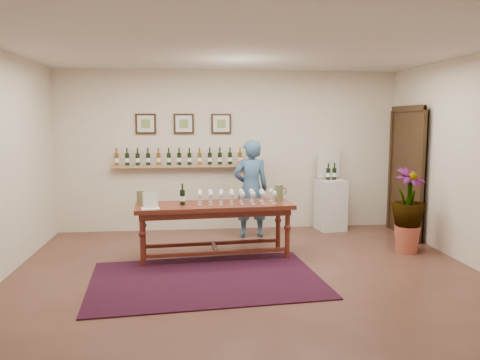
{
  "coord_description": "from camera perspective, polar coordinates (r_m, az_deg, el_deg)",
  "views": [
    {
      "loc": [
        -0.7,
        -5.73,
        1.95
      ],
      "look_at": [
        0.0,
        0.8,
        1.1
      ],
      "focal_mm": 35.0,
      "sensor_mm": 36.0,
      "label": 1
    }
  ],
  "objects": [
    {
      "name": "potted_plant",
      "position": [
        7.28,
        19.81,
        -3.49
      ],
      "size": [
        0.77,
        0.77,
        1.08
      ],
      "rotation": [
        0.0,
        0.0,
        0.47
      ],
      "color": "#A54B37",
      "rests_on": "ground"
    },
    {
      "name": "rug",
      "position": [
        5.86,
        -4.14,
        -11.99
      ],
      "size": [
        2.93,
        2.09,
        0.01
      ],
      "primitive_type": "cube",
      "rotation": [
        0.0,
        0.0,
        0.09
      ],
      "color": "#410B14",
      "rests_on": "ground"
    },
    {
      "name": "pitcher_right",
      "position": [
        6.81,
        4.73,
        -1.55
      ],
      "size": [
        0.18,
        0.18,
        0.24
      ],
      "primitive_type": null,
      "rotation": [
        0.0,
        0.0,
        0.22
      ],
      "color": "#5F653F",
      "rests_on": "tasting_table"
    },
    {
      "name": "table_glasses",
      "position": [
        6.62,
        -0.41,
        -2.0
      ],
      "size": [
        1.38,
        0.36,
        0.19
      ],
      "primitive_type": null,
      "rotation": [
        0.0,
        0.0,
        -0.03
      ],
      "color": "silver",
      "rests_on": "tasting_table"
    },
    {
      "name": "room_shell",
      "position": [
        8.14,
        14.14,
        1.29
      ],
      "size": [
        6.0,
        6.0,
        6.0
      ],
      "color": "beige",
      "rests_on": "ground"
    },
    {
      "name": "info_sign",
      "position": [
        8.47,
        10.76,
        2.07
      ],
      "size": [
        0.42,
        0.1,
        0.58
      ],
      "primitive_type": "cube",
      "rotation": [
        0.0,
        0.0,
        0.18
      ],
      "color": "silver",
      "rests_on": "display_pedestal"
    },
    {
      "name": "pedestal_bottles",
      "position": [
        8.37,
        11.06,
        0.92
      ],
      "size": [
        0.28,
        0.12,
        0.27
      ],
      "primitive_type": null,
      "rotation": [
        0.0,
        0.0,
        0.18
      ],
      "color": "black",
      "rests_on": "display_pedestal"
    },
    {
      "name": "table_bottles",
      "position": [
        6.54,
        -7.02,
        -1.79
      ],
      "size": [
        0.26,
        0.15,
        0.28
      ],
      "primitive_type": null,
      "rotation": [
        0.0,
        0.0,
        -0.03
      ],
      "color": "black",
      "rests_on": "tasting_table"
    },
    {
      "name": "menu_card",
      "position": [
        6.34,
        -10.87,
        -2.43
      ],
      "size": [
        0.27,
        0.22,
        0.22
      ],
      "primitive_type": "cube",
      "rotation": [
        0.0,
        0.0,
        0.2
      ],
      "color": "silver",
      "rests_on": "tasting_table"
    },
    {
      "name": "pitcher_left",
      "position": [
        6.62,
        -12.03,
        -2.12
      ],
      "size": [
        0.15,
        0.15,
        0.2
      ],
      "primitive_type": null,
      "rotation": [
        0.0,
        0.0,
        0.2
      ],
      "color": "#5F653F",
      "rests_on": "tasting_table"
    },
    {
      "name": "ground",
      "position": [
        6.09,
        0.82,
        -11.28
      ],
      "size": [
        6.0,
        6.0,
        0.0
      ],
      "primitive_type": "plane",
      "color": "#4C2A21",
      "rests_on": "ground"
    },
    {
      "name": "tasting_table",
      "position": [
        6.6,
        -3.13,
        -3.9
      ],
      "size": [
        2.24,
        0.86,
        0.78
      ],
      "rotation": [
        0.0,
        0.0,
        0.08
      ],
      "color": "#4C1813",
      "rests_on": "ground"
    },
    {
      "name": "display_pedestal",
      "position": [
        8.47,
        10.97,
        -2.98
      ],
      "size": [
        0.52,
        0.52,
        0.9
      ],
      "primitive_type": "cube",
      "rotation": [
        0.0,
        0.0,
        0.18
      ],
      "color": "silver",
      "rests_on": "ground"
    },
    {
      "name": "person",
      "position": [
        7.75,
        1.33,
        -1.07
      ],
      "size": [
        0.61,
        0.42,
        1.62
      ],
      "primitive_type": "imported",
      "rotation": [
        0.0,
        0.0,
        3.19
      ],
      "color": "#355A7E",
      "rests_on": "ground"
    }
  ]
}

